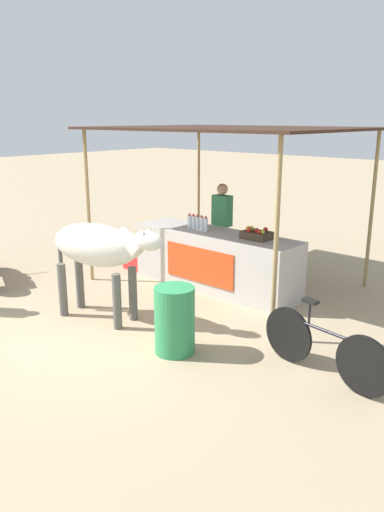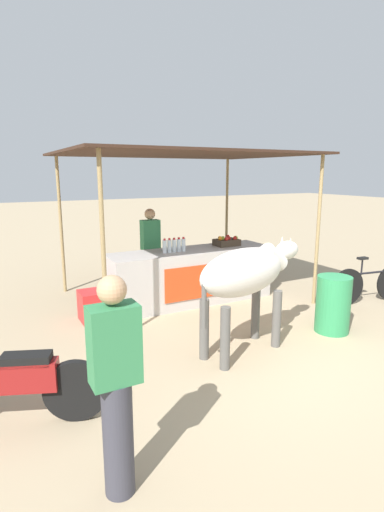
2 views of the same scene
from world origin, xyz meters
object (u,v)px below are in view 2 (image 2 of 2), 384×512
water_barrel (333,304)px  cow (246,275)px  stall_counter (191,276)px  vendor_behind_counter (151,251)px  fruit_crate (227,242)px  bicycle_leaning (370,284)px  passerby_on_street (116,386)px  cooler_box (99,305)px  motorcycle_parked (5,382)px

water_barrel → cow: cow is taller
stall_counter → cow: bearing=-99.1°
stall_counter → vendor_behind_counter: vendor_behind_counter is taller
fruit_crate → cow: 2.46m
vendor_behind_counter → bicycle_leaning: size_ratio=1.00×
water_barrel → cow: size_ratio=0.45×
fruit_crate → passerby_on_street: size_ratio=0.27×
stall_counter → cooler_box: stall_counter is taller
stall_counter → fruit_crate: size_ratio=6.82×
water_barrel → passerby_on_street: size_ratio=0.51×
stall_counter → water_barrel: stall_counter is taller
stall_counter → passerby_on_street: (-2.54, -3.65, 0.37)m
cooler_box → fruit_crate: bearing=3.3°
vendor_behind_counter → fruit_crate: bearing=-29.5°
cow → water_barrel: bearing=-2.7°
bicycle_leaning → cow: bearing=-169.6°
water_barrel → fruit_crate: bearing=99.9°
fruit_crate → cooler_box: size_ratio=0.73×
cooler_box → motorcycle_parked: size_ratio=0.35×
bicycle_leaning → passerby_on_street: 5.77m
stall_counter → motorcycle_parked: (-3.20, -2.37, -0.05)m
cooler_box → water_barrel: size_ratio=0.72×
cooler_box → passerby_on_street: 3.70m
motorcycle_parked → stall_counter: bearing=36.6°
fruit_crate → water_barrel: (0.39, -2.26, -0.62)m
cooler_box → motorcycle_parked: 2.73m
fruit_crate → passerby_on_street: (-3.33, -3.70, -0.19)m
cow → cooler_box: bearing=123.8°
stall_counter → passerby_on_street: passerby_on_street is taller
bicycle_leaning → passerby_on_street: (-5.36, -2.09, 0.50)m
bicycle_leaning → passerby_on_street: bearing=-158.7°
cow → motorcycle_parked: bearing=-175.3°
stall_counter → water_barrel: (1.18, -2.21, -0.06)m
motorcycle_parked → water_barrel: bearing=2.1°
water_barrel → vendor_behind_counter: bearing=119.0°
cooler_box → cow: 2.58m
cow → passerby_on_street: (-2.20, -1.51, -0.18)m
stall_counter → bicycle_leaning: 3.22m
fruit_crate → cooler_box: 2.62m
water_barrel → motorcycle_parked: motorcycle_parked is taller
cooler_box → cow: cow is taller
passerby_on_street → fruit_crate: bearing=48.0°
fruit_crate → cow: cow is taller
fruit_crate → motorcycle_parked: (-3.98, -2.42, -0.61)m
stall_counter → cooler_box: 1.73m
fruit_crate → bicycle_leaning: bearing=-38.4°
fruit_crate → vendor_behind_counter: bearing=150.5°
fruit_crate → vendor_behind_counter: size_ratio=0.27×
stall_counter → cow: 2.23m
stall_counter → bicycle_leaning: bearing=-29.0°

